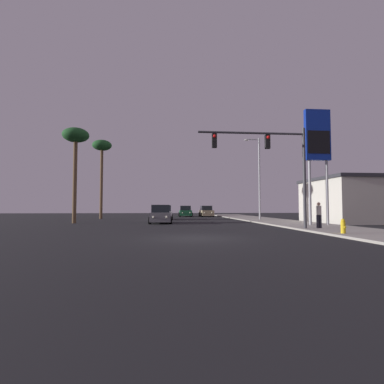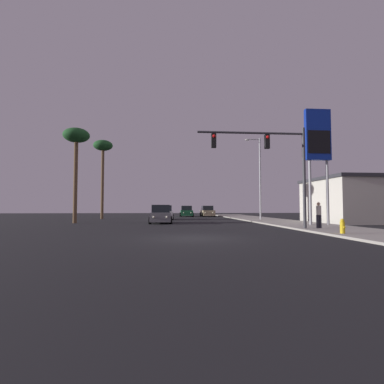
% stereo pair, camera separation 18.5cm
% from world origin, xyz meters
% --- Properties ---
extents(ground_plane, '(120.00, 120.00, 0.00)m').
position_xyz_m(ground_plane, '(0.00, 0.00, 0.00)').
color(ground_plane, black).
extents(sidewalk_right, '(5.00, 60.00, 0.12)m').
position_xyz_m(sidewalk_right, '(9.50, 10.00, 0.06)').
color(sidewalk_right, '#9E998E').
rests_on(sidewalk_right, ground).
extents(building_gas_station, '(10.30, 8.30, 4.30)m').
position_xyz_m(building_gas_station, '(18.00, 13.06, 2.16)').
color(building_gas_station, beige).
rests_on(building_gas_station, ground).
extents(car_green, '(2.04, 4.33, 1.68)m').
position_xyz_m(car_green, '(1.68, 32.37, 0.76)').
color(car_green, '#195933').
rests_on(car_green, ground).
extents(car_tan, '(2.04, 4.32, 1.68)m').
position_xyz_m(car_tan, '(4.91, 31.99, 0.76)').
color(car_tan, tan).
rests_on(car_tan, ground).
extents(car_white, '(2.04, 4.32, 1.68)m').
position_xyz_m(car_white, '(-1.60, 21.28, 0.76)').
color(car_white, silver).
rests_on(car_white, ground).
extents(car_grey, '(2.04, 4.31, 1.68)m').
position_xyz_m(car_grey, '(-1.87, 13.40, 0.76)').
color(car_grey, slate).
rests_on(car_grey, ground).
extents(traffic_light_mast, '(7.01, 0.36, 6.50)m').
position_xyz_m(traffic_light_mast, '(5.54, 4.28, 4.71)').
color(traffic_light_mast, '#38383D').
rests_on(traffic_light_mast, sidewalk_right).
extents(street_lamp, '(1.74, 0.24, 9.00)m').
position_xyz_m(street_lamp, '(8.79, 17.88, 5.12)').
color(street_lamp, '#99999E').
rests_on(street_lamp, sidewalk_right).
extents(gas_station_sign, '(2.00, 0.42, 9.00)m').
position_xyz_m(gas_station_sign, '(10.42, 7.97, 6.62)').
color(gas_station_sign, '#99999E').
rests_on(gas_station_sign, sidewalk_right).
extents(fire_hydrant, '(0.24, 0.34, 0.76)m').
position_xyz_m(fire_hydrant, '(7.75, 0.53, 0.49)').
color(fire_hydrant, gold).
rests_on(fire_hydrant, sidewalk_right).
extents(pedestrian_on_sidewalk, '(0.34, 0.32, 1.67)m').
position_xyz_m(pedestrian_on_sidewalk, '(8.51, 4.41, 1.03)').
color(pedestrian_on_sidewalk, '#23232D').
rests_on(pedestrian_on_sidewalk, sidewalk_right).
extents(palm_tree_mid, '(2.40, 2.40, 9.93)m').
position_xyz_m(palm_tree_mid, '(-9.44, 24.00, 8.64)').
color(palm_tree_mid, brown).
rests_on(palm_tree_mid, ground).
extents(palm_tree_near, '(2.40, 2.40, 8.81)m').
position_xyz_m(palm_tree_near, '(-9.73, 14.00, 7.65)').
color(palm_tree_near, brown).
rests_on(palm_tree_near, ground).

